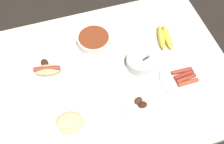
# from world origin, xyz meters

# --- Properties ---
(ground_plane) EXTENTS (1.20, 0.90, 0.03)m
(ground_plane) POSITION_xyz_m (0.00, 0.00, -0.01)
(ground_plane) COLOR silver
(bread_stack) EXTENTS (0.12, 0.10, 0.07)m
(bread_stack) POSITION_xyz_m (-0.24, -0.19, 0.04)
(bread_stack) COLOR #E5C689
(bread_stack) RESTS_ON ground_plane
(bowl_coleslaw) EXTENTS (0.14, 0.14, 0.16)m
(bowl_coleslaw) POSITION_xyz_m (0.16, 0.02, 0.03)
(bowl_coleslaw) COLOR silver
(bowl_coleslaw) RESTS_ON ground_plane
(plate_sausages) EXTENTS (0.24, 0.24, 0.03)m
(plate_sausages) POSITION_xyz_m (0.34, -0.12, 0.01)
(plate_sausages) COLOR white
(plate_sausages) RESTS_ON ground_plane
(bowl_chili) EXTENTS (0.17, 0.17, 0.05)m
(bowl_chili) POSITION_xyz_m (-0.02, 0.22, 0.03)
(bowl_chili) COLOR white
(bowl_chili) RESTS_ON ground_plane
(banana_bunch) EXTENTS (0.10, 0.17, 0.04)m
(banana_bunch) POSITION_xyz_m (0.34, 0.13, 0.02)
(banana_bunch) COLOR #E5D14C
(banana_bunch) RESTS_ON ground_plane
(plate_hotdog_assembled) EXTENTS (0.24, 0.24, 0.06)m
(plate_hotdog_assembled) POSITION_xyz_m (-0.28, 0.10, 0.02)
(plate_hotdog_assembled) COLOR white
(plate_hotdog_assembled) RESTS_ON ground_plane
(plate_grilled_meat) EXTENTS (0.18, 0.18, 0.04)m
(plate_grilled_meat) POSITION_xyz_m (0.09, -0.20, 0.01)
(plate_grilled_meat) COLOR white
(plate_grilled_meat) RESTS_ON ground_plane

